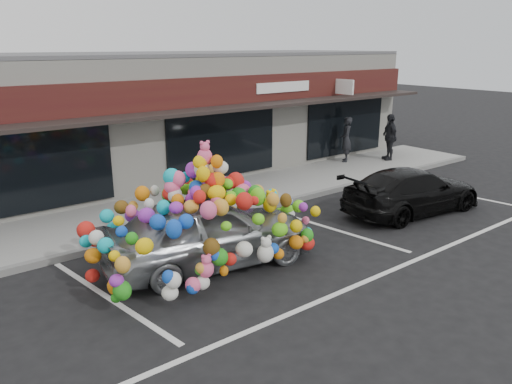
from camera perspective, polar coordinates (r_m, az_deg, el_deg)
ground at (r=11.21m, az=-0.56°, el=-7.65°), size 90.00×90.00×0.00m
shop_building at (r=17.86m, az=-17.44°, el=7.97°), size 24.00×7.20×4.31m
sidewalk at (r=14.35m, az=-10.32°, el=-2.09°), size 26.00×3.00×0.15m
kerb at (r=13.11m, az=-7.24°, el=-3.76°), size 26.00×0.18×0.16m
parking_stripe_left at (r=9.97m, az=-16.39°, el=-11.59°), size 0.73×4.37×0.01m
parking_stripe_mid at (r=13.09m, az=8.70°, el=-4.17°), size 0.73×4.37×0.01m
parking_stripe_right at (r=17.26m, az=21.18°, el=-0.03°), size 0.73×4.37×0.01m
lane_line at (r=11.06m, az=15.29°, el=-8.60°), size 14.00×0.12×0.01m
toy_car at (r=10.60m, az=-5.51°, el=-3.61°), size 3.26×5.09×2.81m
black_sedan at (r=14.70m, az=17.43°, el=0.14°), size 2.24×4.54×1.27m
pedestrian_a at (r=19.88m, az=10.27°, el=5.94°), size 0.75×0.74×1.75m
pedestrian_c at (r=20.56m, az=15.01°, el=6.10°), size 1.16×0.89×1.83m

